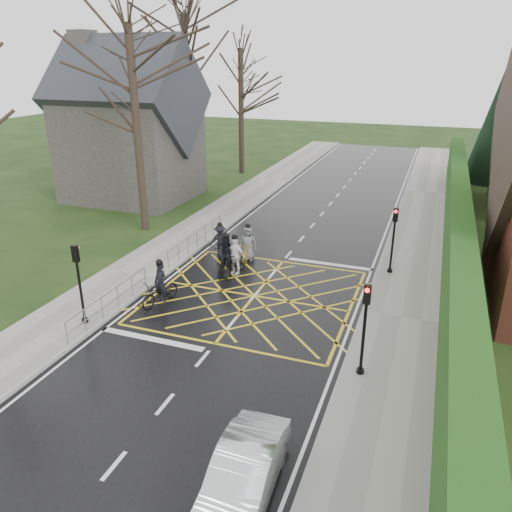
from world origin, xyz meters
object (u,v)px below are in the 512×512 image
Objects in this scene: cyclist_back at (226,259)px; car at (243,476)px; cyclist_rear at (160,290)px; cyclist_lead at (248,248)px; cyclist_mid at (220,244)px; cyclist_front at (235,260)px.

car is at bearing -67.32° from cyclist_back.
cyclist_rear is 5.79m from cyclist_lead.
cyclist_mid is at bearing 113.05° from car.
cyclist_mid is 1.51m from cyclist_lead.
cyclist_rear is at bearing -112.31° from cyclist_back.
cyclist_rear is 1.02× the size of cyclist_lead.
cyclist_rear reaches higher than cyclist_mid.
cyclist_rear is 0.55× the size of car.
cyclist_front is (0.37, 0.08, -0.04)m from cyclist_back.
cyclist_rear reaches higher than cyclist_lead.
cyclist_back is 0.53× the size of car.
cyclist_back is 12.67m from car.
cyclist_back is 1.01× the size of cyclist_front.
cyclist_front is 12.59m from car.
cyclist_rear is 3.91m from cyclist_back.
cyclist_front reaches higher than car.
cyclist_rear is at bearing -102.37° from cyclist_front.
cyclist_front is at bearing 79.92° from cyclist_rear.
cyclist_back is at bearing 112.05° from car.
car is at bearing -82.55° from cyclist_lead.
cyclist_back is 2.28m from cyclist_mid.
cyclist_rear is 4.12m from cyclist_front.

